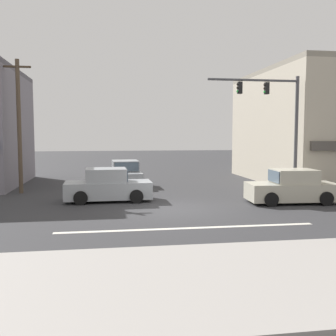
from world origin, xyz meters
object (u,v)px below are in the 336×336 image
at_px(utility_pole_near_left, 19,124).
at_px(traffic_light_mast, 279,115).
at_px(sedan_crossing_center, 125,175).
at_px(sedan_parked_curbside, 292,188).
at_px(sedan_approaching_near, 108,186).

height_order(utility_pole_near_left, traffic_light_mast, utility_pole_near_left).
bearing_deg(sedan_crossing_center, sedan_parked_curbside, -44.49).
height_order(traffic_light_mast, sedan_parked_curbside, traffic_light_mast).
bearing_deg(sedan_approaching_near, sedan_crossing_center, 78.60).
distance_m(traffic_light_mast, sedan_crossing_center, 9.83).
xyz_separation_m(utility_pole_near_left, sedan_crossing_center, (5.78, 2.14, -3.03)).
xyz_separation_m(utility_pole_near_left, traffic_light_mast, (13.50, -2.87, 0.43)).
bearing_deg(traffic_light_mast, sedan_parked_curbside, -97.72).
xyz_separation_m(traffic_light_mast, sedan_approaching_near, (-8.82, -0.44, -3.46)).
bearing_deg(utility_pole_near_left, sedan_parked_curbside, -21.32).
xyz_separation_m(sedan_approaching_near, sedan_crossing_center, (1.10, 5.44, 0.00)).
distance_m(utility_pole_near_left, sedan_crossing_center, 6.86).
distance_m(utility_pole_near_left, sedan_parked_curbside, 14.48).
bearing_deg(sedan_crossing_center, utility_pole_near_left, -159.71).
bearing_deg(sedan_parked_curbside, sedan_approaching_near, 167.78).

